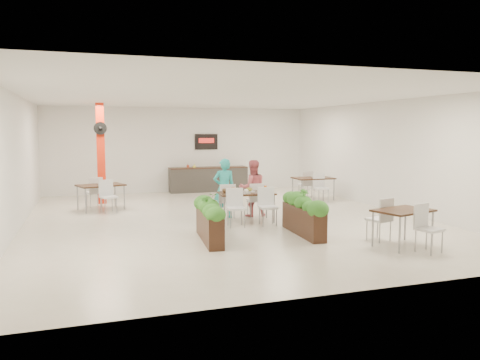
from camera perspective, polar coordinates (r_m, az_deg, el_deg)
name	(u,v)px	position (r m, az deg, el deg)	size (l,w,h in m)	color
ground	(225,219)	(12.43, -1.81, -4.76)	(12.00, 12.00, 0.00)	beige
room_shell	(225,143)	(12.21, -1.84, 4.53)	(10.10, 12.10, 3.22)	white
red_column	(101,152)	(15.52, -16.61, 3.25)	(0.40, 0.41, 3.20)	red
service_counter	(208,179)	(18.02, -3.87, 0.17)	(3.00, 0.64, 2.20)	#322F2C
main_table	(246,197)	(11.97, 0.74, -2.08)	(1.47, 1.73, 0.92)	black
diner_man	(224,188)	(12.45, -1.94, -1.03)	(0.58, 0.38, 1.59)	#29B1AE
diner_woman	(252,188)	(12.70, 1.53, -1.01)	(0.75, 0.58, 1.54)	#D65F67
planter_left	(209,217)	(9.92, -3.77, -4.51)	(0.55, 1.96, 1.03)	black
planter_right	(303,212)	(10.59, 7.72, -3.94)	(0.49, 1.96, 1.03)	black
side_table_a	(101,188)	(14.35, -16.61, -0.99)	(1.47, 1.67, 0.92)	black
side_table_b	(313,181)	(16.02, 8.91, -0.10)	(1.31, 1.63, 0.92)	black
side_table_c	(403,216)	(9.96, 19.26, -4.15)	(1.31, 1.67, 0.92)	black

